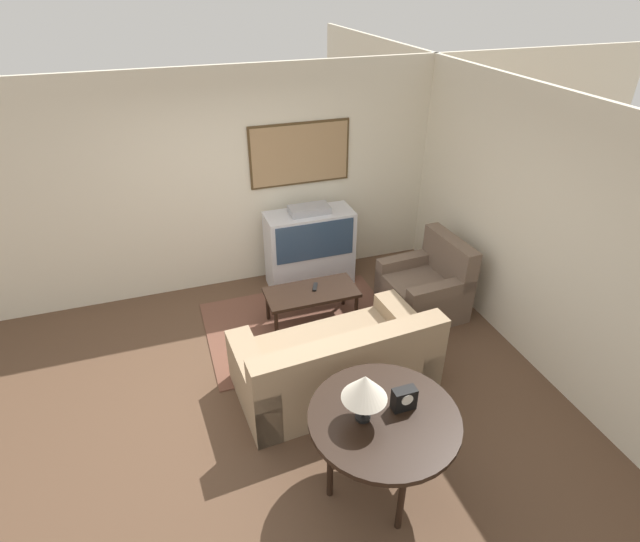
{
  "coord_description": "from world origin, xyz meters",
  "views": [
    {
      "loc": [
        -0.8,
        -3.6,
        3.59
      ],
      "look_at": [
        0.69,
        0.8,
        0.75
      ],
      "focal_mm": 28.0,
      "sensor_mm": 36.0,
      "label": 1
    }
  ],
  "objects_px": {
    "table_lamp": "(365,388)",
    "armchair": "(426,289)",
    "coffee_table": "(312,294)",
    "tv": "(310,248)",
    "couch": "(336,364)",
    "console_table": "(384,423)",
    "mantel_clock": "(404,399)"
  },
  "relations": [
    {
      "from": "armchair",
      "to": "coffee_table",
      "type": "bearing_deg",
      "value": -102.2
    },
    {
      "from": "coffee_table",
      "to": "table_lamp",
      "type": "relative_size",
      "value": 2.57
    },
    {
      "from": "tv",
      "to": "table_lamp",
      "type": "xyz_separation_m",
      "value": [
        -0.57,
        -3.05,
        0.59
      ]
    },
    {
      "from": "couch",
      "to": "coffee_table",
      "type": "height_order",
      "value": "couch"
    },
    {
      "from": "tv",
      "to": "console_table",
      "type": "distance_m",
      "value": 3.12
    },
    {
      "from": "coffee_table",
      "to": "console_table",
      "type": "relative_size",
      "value": 0.93
    },
    {
      "from": "table_lamp",
      "to": "tv",
      "type": "bearing_deg",
      "value": 79.43
    },
    {
      "from": "coffee_table",
      "to": "table_lamp",
      "type": "bearing_deg",
      "value": -98.3
    },
    {
      "from": "console_table",
      "to": "table_lamp",
      "type": "bearing_deg",
      "value": 167.82
    },
    {
      "from": "console_table",
      "to": "armchair",
      "type": "bearing_deg",
      "value": 53.17
    },
    {
      "from": "coffee_table",
      "to": "mantel_clock",
      "type": "relative_size",
      "value": 5.84
    },
    {
      "from": "armchair",
      "to": "coffee_table",
      "type": "height_order",
      "value": "armchair"
    },
    {
      "from": "armchair",
      "to": "console_table",
      "type": "relative_size",
      "value": 0.83
    },
    {
      "from": "table_lamp",
      "to": "coffee_table",
      "type": "bearing_deg",
      "value": 81.7
    },
    {
      "from": "tv",
      "to": "coffee_table",
      "type": "height_order",
      "value": "tv"
    },
    {
      "from": "couch",
      "to": "coffee_table",
      "type": "relative_size",
      "value": 1.85
    },
    {
      "from": "mantel_clock",
      "to": "tv",
      "type": "bearing_deg",
      "value": 85.36
    },
    {
      "from": "table_lamp",
      "to": "armchair",
      "type": "bearing_deg",
      "value": 50.0
    },
    {
      "from": "coffee_table",
      "to": "couch",
      "type": "bearing_deg",
      "value": -95.55
    },
    {
      "from": "mantel_clock",
      "to": "coffee_table",
      "type": "bearing_deg",
      "value": 89.94
    },
    {
      "from": "armchair",
      "to": "table_lamp",
      "type": "distance_m",
      "value": 2.75
    },
    {
      "from": "coffee_table",
      "to": "console_table",
      "type": "bearing_deg",
      "value": -94.26
    },
    {
      "from": "couch",
      "to": "table_lamp",
      "type": "bearing_deg",
      "value": 74.93
    },
    {
      "from": "armchair",
      "to": "mantel_clock",
      "type": "xyz_separation_m",
      "value": [
        -1.37,
        -2.02,
        0.59
      ]
    },
    {
      "from": "mantel_clock",
      "to": "table_lamp",
      "type": "bearing_deg",
      "value": 179.85
    },
    {
      "from": "couch",
      "to": "mantel_clock",
      "type": "bearing_deg",
      "value": 91.21
    },
    {
      "from": "coffee_table",
      "to": "table_lamp",
      "type": "xyz_separation_m",
      "value": [
        -0.32,
        -2.22,
        0.72
      ]
    },
    {
      "from": "armchair",
      "to": "console_table",
      "type": "bearing_deg",
      "value": -40.42
    },
    {
      "from": "armchair",
      "to": "coffee_table",
      "type": "xyz_separation_m",
      "value": [
        -1.37,
        0.21,
        0.08
      ]
    },
    {
      "from": "tv",
      "to": "couch",
      "type": "xyz_separation_m",
      "value": [
        -0.35,
        -1.93,
        -0.22
      ]
    },
    {
      "from": "console_table",
      "to": "mantel_clock",
      "type": "distance_m",
      "value": 0.23
    },
    {
      "from": "tv",
      "to": "coffee_table",
      "type": "distance_m",
      "value": 0.87
    }
  ]
}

